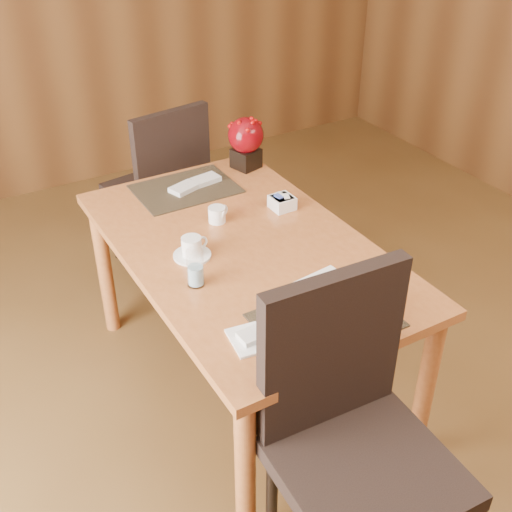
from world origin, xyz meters
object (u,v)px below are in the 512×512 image
near_chair (351,426)px  water_glass (195,268)px  dining_table (245,265)px  coffee_cup (192,249)px  creamer_jug (217,215)px  soup_setting (330,305)px  bread_plate (254,338)px  far_chair (163,181)px  berry_decor (246,140)px  sugar_caddy (282,203)px

near_chair → water_glass: bearing=105.6°
dining_table → coffee_cup: 0.25m
creamer_jug → soup_setting: bearing=-107.5°
soup_setting → water_glass: size_ratio=1.98×
bread_plate → far_chair: (0.34, 1.57, -0.20)m
soup_setting → berry_decor: berry_decor is taller
sugar_caddy → coffee_cup: bearing=-163.6°
coffee_cup → soup_setting: bearing=-67.6°
bread_plate → far_chair: size_ratio=0.15×
creamer_jug → bread_plate: size_ratio=0.63×
berry_decor → bread_plate: (-0.61, -1.13, -0.14)m
sugar_caddy → bread_plate: sugar_caddy is taller
creamer_jug → near_chair: (-0.11, -1.08, -0.17)m
soup_setting → sugar_caddy: 0.76m
dining_table → bread_plate: 0.58m
creamer_jug → far_chair: size_ratio=0.10×
coffee_cup → water_glass: size_ratio=1.02×
dining_table → water_glass: water_glass is taller
water_glass → bread_plate: size_ratio=0.98×
creamer_jug → near_chair: 1.10m
near_chair → far_chair: 1.93m
water_glass → sugar_caddy: (0.57, 0.32, -0.04)m
coffee_cup → far_chair: far_chair is taller
soup_setting → coffee_cup: (-0.24, 0.57, -0.02)m
sugar_caddy → berry_decor: (0.07, 0.44, 0.11)m
creamer_jug → berry_decor: bearing=27.7°
sugar_caddy → bread_plate: size_ratio=0.65×
dining_table → creamer_jug: creamer_jug is taller
creamer_jug → coffee_cup: bearing=-157.3°
coffee_cup → near_chair: bearing=-83.8°
creamer_jug → bread_plate: (-0.24, -0.73, -0.03)m
berry_decor → soup_setting: bearing=-106.1°
creamer_jug → water_glass: bearing=-146.7°
coffee_cup → water_glass: water_glass is taller
soup_setting → near_chair: 0.40m
sugar_caddy → creamer_jug: bearing=172.2°
berry_decor → bread_plate: 1.29m
dining_table → far_chair: far_chair is taller
coffee_cup → bread_plate: coffee_cup is taller
dining_table → soup_setting: bearing=-87.8°
near_chair → bread_plate: bearing=113.9°
far_chair → soup_setting: bearing=78.6°
creamer_jug → sugar_caddy: creamer_jug is taller
water_glass → far_chair: bearing=73.0°
bread_plate → far_chair: far_chair is taller
dining_table → water_glass: (-0.28, -0.14, 0.17)m
creamer_jug → dining_table: bearing=-107.2°
creamer_jug → far_chair: far_chair is taller
coffee_cup → bread_plate: 0.54m
dining_table → sugar_caddy: 0.36m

